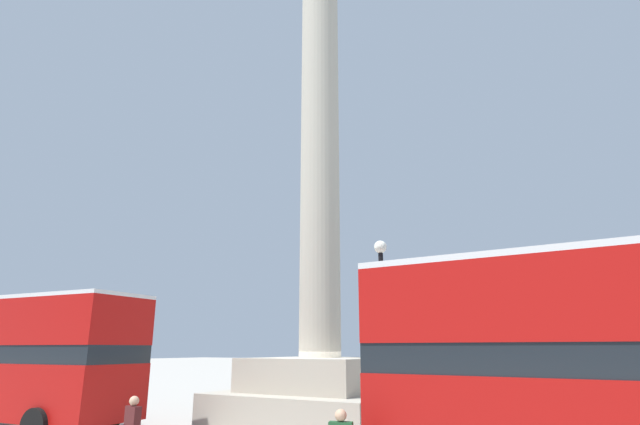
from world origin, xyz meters
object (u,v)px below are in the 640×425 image
object	(u,v)px
street_lamp	(383,337)
monument_column	(320,256)
bus_a	(2,356)
equestrian_statue	(616,377)

from	to	relation	value
street_lamp	monument_column	bearing A→B (deg)	141.61
street_lamp	bus_a	bearing A→B (deg)	-164.76
equestrian_statue	street_lamp	distance (m)	7.67
equestrian_statue	street_lamp	world-z (taller)	equestrian_statue
monument_column	equestrian_statue	world-z (taller)	monument_column
monument_column	bus_a	world-z (taller)	monument_column
bus_a	street_lamp	size ratio (longest dim) A/B	2.00
monument_column	street_lamp	world-z (taller)	monument_column
monument_column	equestrian_statue	bearing A→B (deg)	13.53
equestrian_statue	bus_a	bearing A→B (deg)	-149.43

